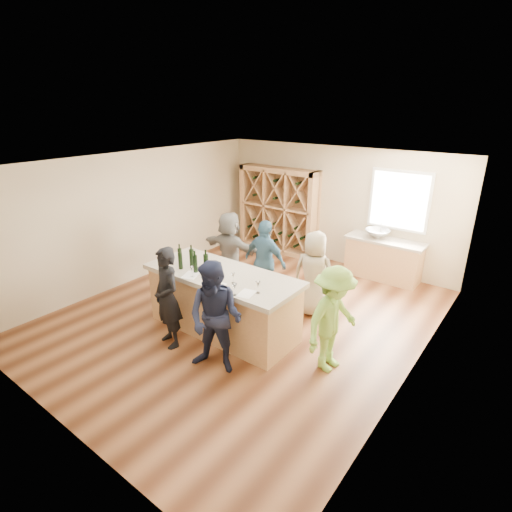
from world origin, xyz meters
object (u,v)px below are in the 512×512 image
Objects in this scene: person_far_mid at (265,261)px; wine_bottle_b at (180,261)px; person_near_right at (216,318)px; wine_rack at (278,210)px; wine_bottle_e at (206,264)px; tasting_counter_base at (223,304)px; wine_bottle_a at (180,256)px; sink at (377,234)px; person_server at (333,320)px; wine_bottle_c at (192,258)px; person_far_right at (314,274)px; person_near_left at (167,298)px; person_far_left at (230,250)px; wine_bottle_d at (195,264)px.

wine_bottle_b is at bearing 73.32° from person_far_mid.
wine_rack is at bearing 98.16° from person_near_right.
tasting_counter_base is at bearing 40.38° from wine_bottle_e.
wine_bottle_e is at bearing -2.59° from wine_bottle_a.
wine_bottle_b reaches higher than sink.
wine_bottle_e is at bearing 107.35° from person_server.
person_server reaches higher than tasting_counter_base.
person_far_mid is (-1.28, -2.46, -0.19)m from sink.
person_near_right is (1.23, -0.76, -0.39)m from wine_bottle_c.
wine_bottle_a is 0.18× the size of person_far_right.
wine_rack reaches higher than wine_bottle_b.
person_near_left reaches higher than tasting_counter_base.
wine_bottle_a is at bearing -170.97° from tasting_counter_base.
person_far_right is at bearing 66.82° from person_near_right.
tasting_counter_base is at bearing -68.79° from wine_rack.
person_far_left is at bearing 118.58° from wine_bottle_e.
wine_bottle_c is 0.24m from wine_bottle_d.
person_near_right is 2.35m from person_far_right.
person_far_right is at bearing 57.05° from tasting_counter_base.
person_server is (3.49, -3.73, -0.28)m from wine_rack.
wine_bottle_e is (-0.19, -0.17, 0.75)m from tasting_counter_base.
person_far_right reaches higher than sink.
person_near_right reaches higher than tasting_counter_base.
wine_bottle_c is 0.20× the size of person_far_right.
wine_bottle_c reaches higher than wine_bottle_d.
person_server is at bearing -46.91° from wine_rack.
wine_bottle_e is at bearing -72.03° from wine_rack.
person_near_right is at bearing 15.66° from person_near_left.
wine_bottle_c is 2.61m from person_server.
person_far_right is at bearing 76.96° from person_near_left.
person_far_right is (-0.25, -2.37, -0.21)m from sink.
wine_rack is 0.85× the size of tasting_counter_base.
wine_rack is 5.12m from person_server.
wine_rack is 6.80× the size of wine_bottle_c.
person_server is at bearing 155.12° from person_far_left.
wine_bottle_a is 0.95× the size of wine_bottle_b.
person_server is at bearing 8.50° from wine_bottle_e.
person_far_right is (1.51, 1.57, -0.44)m from wine_bottle_c.
person_server is at bearing 4.61° from tasting_counter_base.
person_far_left is (-0.39, 1.72, -0.41)m from wine_bottle_b.
person_near_right is at bearing 73.58° from person_far_right.
person_server reaches higher than wine_bottle_b.
wine_bottle_c is 0.20× the size of person_server.
wine_rack is 4.06× the size of sink.
wine_bottle_c reaches higher than sink.
wine_bottle_a is (-2.04, -3.96, 0.21)m from sink.
person_far_mid is (1.42, -2.53, -0.27)m from wine_rack.
person_server is (0.79, -3.66, -0.20)m from sink.
person_far_right is at bearing 178.29° from person_far_left.
wine_bottle_d is (1.14, -4.13, 0.13)m from wine_rack.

